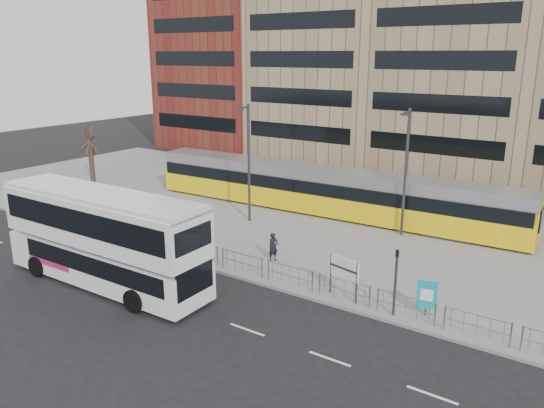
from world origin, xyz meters
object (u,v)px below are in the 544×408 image
Objects in this scene: double_decker_bus at (103,236)px; pedestrian at (273,247)px; lamp_post_east at (406,168)px; bare_tree at (88,123)px; station_sign at (344,270)px; traffic_light_west at (114,206)px; lamp_post_west at (248,159)px; traffic_light_east at (396,274)px; tram at (324,191)px; ad_panel at (427,295)px.

double_decker_bus is 9.10m from pedestrian.
lamp_post_east is 28.29m from bare_tree.
station_sign is 10.73m from lamp_post_east.
lamp_post_west reaches higher than traffic_light_west.
bare_tree is (-13.28, 8.50, 3.37)m from traffic_light_west.
double_decker_bus is 7.10m from traffic_light_west.
lamp_post_west is (-10.91, 7.16, 2.98)m from station_sign.
double_decker_bus is 14.34m from traffic_light_east.
traffic_light_east is at bearing -28.81° from lamp_post_west.
traffic_light_east is (2.66, -0.30, 0.56)m from station_sign.
tram is 17.41× the size of pedestrian.
traffic_light_west is at bearing -127.35° from tram.
station_sign is 16.00m from traffic_light_west.
tram reaches higher than ad_panel.
bare_tree reaches higher than pedestrian.
pedestrian is at bearing -14.79° from bare_tree.
lamp_post_west is at bearing 69.52° from pedestrian.
pedestrian is 0.20× the size of lamp_post_east.
ad_panel is at bearing 21.29° from station_sign.
lamp_post_east is at bearing 94.53° from traffic_light_east.
ad_panel is 9.33m from pedestrian.
station_sign is at bearing -59.44° from tram.
lamp_post_east is (9.79, 15.32, 1.94)m from double_decker_bus.
double_decker_bus is at bearing 164.61° from pedestrian.
traffic_light_west is at bearing -124.70° from lamp_post_west.
pedestrian is at bearing -79.46° from tram.
double_decker_bus is 12.02m from station_sign.
bare_tree is at bearing 143.06° from double_decker_bus.
station_sign reaches higher than pedestrian.
lamp_post_east reaches higher than traffic_light_west.
lamp_post_east is at bearing -5.05° from pedestrian.
pedestrian is 10.91m from traffic_light_west.
traffic_light_east is at bearing -51.91° from tram.
lamp_post_west reaches higher than traffic_light_east.
pedestrian is 0.20× the size of lamp_post_west.
ad_panel is 19.87m from traffic_light_west.
lamp_post_west is at bearing 140.04° from ad_panel.
traffic_light_east is (8.03, -2.30, 1.16)m from pedestrian.
ad_panel is (11.41, -11.27, -0.71)m from tram.
double_decker_bus reaches higher than tram.
traffic_light_east is at bearing -83.53° from pedestrian.
double_decker_bus is 1.50× the size of lamp_post_west.
lamp_post_west is at bearing -128.05° from tram.
tram is 10.05m from pedestrian.
double_decker_bus is 18.28m from lamp_post_east.
pedestrian is at bearing 173.45° from station_sign.
ad_panel is at bearing -46.85° from tram.
traffic_light_west is at bearing 164.73° from traffic_light_east.
tram is 3.81× the size of bare_tree.
traffic_light_east is at bearing -21.79° from traffic_light_west.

